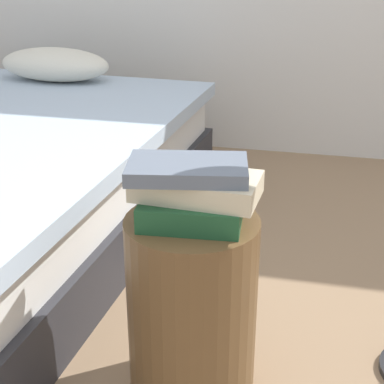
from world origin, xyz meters
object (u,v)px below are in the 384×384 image
at_px(book_cream, 197,186).
at_px(side_table, 192,309).
at_px(book_forest, 192,208).
at_px(book_slate, 188,169).

bearing_deg(book_cream, side_table, -134.06).
height_order(book_forest, book_cream, book_cream).
xyz_separation_m(book_forest, book_cream, (0.01, 0.00, 0.06)).
height_order(side_table, book_cream, book_cream).
height_order(book_cream, book_slate, book_slate).
height_order(side_table, book_forest, book_forest).
relative_size(book_forest, book_slate, 0.86).
distance_m(side_table, book_forest, 0.28).
distance_m(book_forest, book_cream, 0.06).
xyz_separation_m(side_table, book_cream, (0.01, 0.01, 0.33)).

